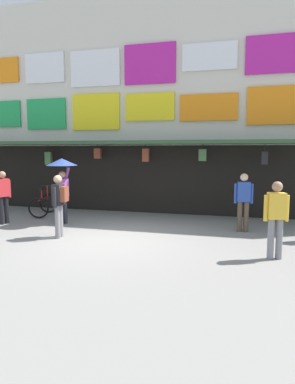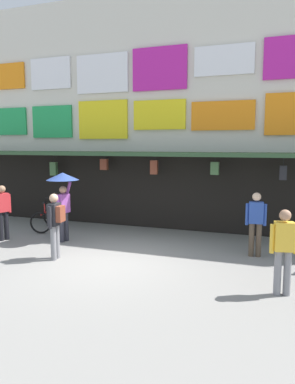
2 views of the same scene
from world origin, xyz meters
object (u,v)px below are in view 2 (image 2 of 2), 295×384
Objects in this scene: pedestrian_in_green at (256,221)px; pedestrian_with_umbrella at (63,187)px; pedestrian_in_purple at (2,208)px; bicycle_parked at (47,218)px; pedestrian_in_black at (284,247)px; pedestrian_in_red at (55,221)px.

pedestrian_with_umbrella is at bearing -176.14° from pedestrian_in_green.
pedestrian_with_umbrella is 2.01m from pedestrian_in_purple.
bicycle_parked is 1.77m from pedestrian_in_purple.
pedestrian_in_purple is at bearing -105.45° from bicycle_parked.
pedestrian_in_purple is (-0.45, -1.61, 0.59)m from bicycle_parked.
pedestrian_with_umbrella reaches higher than bicycle_parked.
bicycle_parked is 0.77× the size of pedestrian_in_green.
pedestrian_with_umbrella reaches higher than pedestrian_in_black.
bicycle_parked is at bearing 140.95° from pedestrian_with_umbrella.
bicycle_parked is 0.77× the size of pedestrian_in_black.
pedestrian_with_umbrella is 6.52m from pedestrian_in_black.
pedestrian_in_red is at bearing -157.79° from pedestrian_in_green.
pedestrian_in_red is at bearing -64.17° from pedestrian_with_umbrella.
bicycle_parked is at bearing 74.55° from pedestrian_in_purple.
pedestrian_with_umbrella is 1.24× the size of pedestrian_in_purple.
bicycle_parked is 8.20m from pedestrian_in_black.
pedestrian_in_green is (7.34, 0.85, -0.04)m from pedestrian_in_purple.
pedestrian_in_black is (7.55, -3.16, 0.55)m from bicycle_parked.
pedestrian_with_umbrella is 5.56m from pedestrian_in_green.
pedestrian_in_red is 2.82m from pedestrian_in_purple.
pedestrian_with_umbrella reaches higher than pedestrian_in_red.
bicycle_parked is at bearing 157.25° from pedestrian_in_black.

